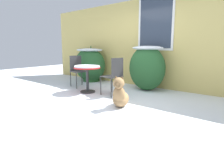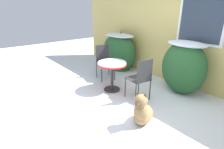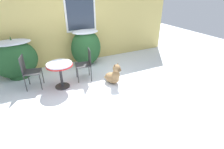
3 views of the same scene
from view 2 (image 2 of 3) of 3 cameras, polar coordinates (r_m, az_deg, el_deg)
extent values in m
plane|color=silver|center=(3.57, 1.36, -11.72)|extent=(16.00, 16.00, 0.00)
cube|color=tan|center=(4.79, 22.34, 12.25)|extent=(8.00, 0.06, 2.65)
cube|color=silver|center=(4.54, 27.72, 19.09)|extent=(1.08, 0.04, 1.68)
cube|color=#2D3847|center=(4.52, 27.64, 19.10)|extent=(0.96, 0.01, 1.56)
ellipsoid|color=#235128|center=(5.73, 2.25, 7.43)|extent=(1.32, 0.77, 1.18)
ellipsoid|color=silver|center=(5.63, 2.33, 12.67)|extent=(1.12, 0.65, 0.12)
ellipsoid|color=#235128|center=(4.36, 22.21, 1.97)|extent=(1.05, 0.70, 1.25)
ellipsoid|color=silver|center=(4.23, 23.26, 9.21)|extent=(0.89, 0.60, 0.12)
cone|color=#235128|center=(5.72, 2.87, 7.95)|extent=(0.61, 0.61, 1.28)
cylinder|color=#2D2D30|center=(4.40, 0.00, -4.84)|extent=(0.40, 0.40, 0.03)
cylinder|color=#2D2D30|center=(4.27, 0.00, -0.89)|extent=(0.07, 0.07, 0.63)
cylinder|color=red|center=(4.16, 0.00, 3.33)|extent=(0.71, 0.71, 0.03)
cylinder|color=silver|center=(4.14, 0.00, 3.79)|extent=(0.68, 0.68, 0.04)
cube|color=#2D2D30|center=(4.91, -2.18, 3.81)|extent=(0.52, 0.52, 0.02)
cube|color=#2D2D30|center=(5.03, -3.16, 7.06)|extent=(0.11, 0.38, 0.46)
cylinder|color=#2D2D30|center=(4.75, -3.38, 0.06)|extent=(0.02, 0.02, 0.47)
cylinder|color=#2D2D30|center=(4.90, 0.86, 0.76)|extent=(0.02, 0.02, 0.47)
cylinder|color=#2D2D30|center=(5.09, -5.04, 1.48)|extent=(0.02, 0.02, 0.47)
cylinder|color=#2D2D30|center=(5.23, -1.03, 2.10)|extent=(0.02, 0.02, 0.47)
cube|color=#2D2D30|center=(3.85, 8.48, -1.34)|extent=(0.49, 0.49, 0.02)
cube|color=#2D2D30|center=(3.62, 10.69, 1.12)|extent=(0.08, 0.39, 0.46)
cylinder|color=#2D2D30|center=(4.20, 8.77, -3.04)|extent=(0.02, 0.02, 0.47)
cylinder|color=#2D2D30|center=(3.99, 4.34, -4.21)|extent=(0.02, 0.02, 0.47)
cylinder|color=#2D2D30|center=(3.94, 12.30, -5.01)|extent=(0.02, 0.02, 0.47)
cylinder|color=#2D2D30|center=(3.70, 7.76, -6.42)|extent=(0.02, 0.02, 0.47)
ellipsoid|color=#937047|center=(3.23, 10.20, -12.72)|extent=(0.47, 0.56, 0.31)
ellipsoid|color=#937047|center=(3.04, 9.37, -12.01)|extent=(0.31, 0.29, 0.33)
sphere|color=#937047|center=(2.90, 9.41, -8.44)|extent=(0.22, 0.22, 0.22)
cone|color=brown|center=(2.79, 8.32, -9.98)|extent=(0.14, 0.10, 0.12)
ellipsoid|color=brown|center=(2.89, 8.50, -6.58)|extent=(0.06, 0.05, 0.10)
ellipsoid|color=brown|center=(2.86, 10.77, -7.11)|extent=(0.06, 0.05, 0.10)
ellipsoid|color=#937047|center=(3.46, 11.46, -12.02)|extent=(0.14, 0.23, 0.06)
camera|label=1|loc=(1.09, -133.22, -59.29)|focal=28.00mm
camera|label=3|loc=(4.22, -71.52, 16.40)|focal=28.00mm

